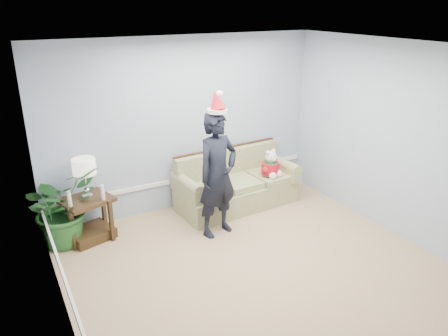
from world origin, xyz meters
name	(u,v)px	position (x,y,z in m)	size (l,w,h in m)	color
room_shell	(277,179)	(0.00, 0.00, 1.35)	(4.54, 5.04, 2.74)	tan
wainscot_trim	(143,230)	(-1.18, 1.18, 0.45)	(4.49, 4.99, 0.06)	white
sofa	(235,186)	(0.69, 2.09, 0.32)	(1.99, 0.96, 0.91)	#56642F
side_table	(90,223)	(-1.67, 2.10, 0.24)	(0.77, 0.70, 0.62)	#3D2916
table_lamp	(84,168)	(-1.64, 2.15, 1.05)	(0.31, 0.31, 0.56)	silver
candle_pair	(86,196)	(-1.69, 1.96, 0.72)	(0.49, 0.05, 0.22)	silver
houseplant	(61,207)	(-2.00, 2.15, 0.54)	(0.97, 0.84, 1.08)	#225E26
man	(218,175)	(0.00, 1.40, 0.90)	(0.65, 0.43, 1.79)	black
santa_hat	(217,102)	(0.00, 1.42, 1.92)	(0.30, 0.33, 0.31)	silver
teddy_bear	(271,167)	(1.22, 1.88, 0.64)	(0.35, 0.36, 0.46)	silver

